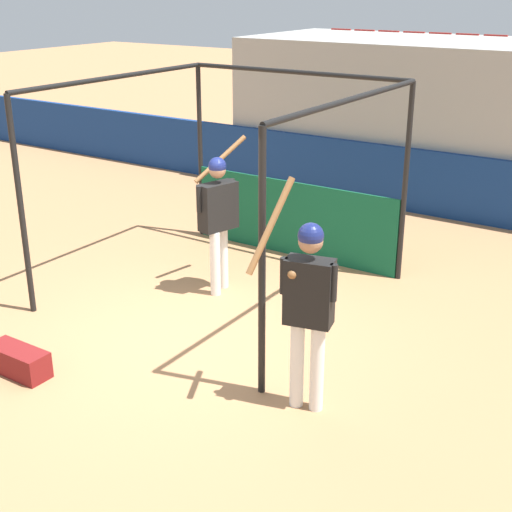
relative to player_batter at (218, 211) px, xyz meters
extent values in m
plane|color=#A8754C|center=(0.51, -1.31, -1.07)|extent=(60.00, 60.00, 0.00)
cube|color=navy|center=(0.51, 4.55, -0.52)|extent=(24.00, 0.12, 1.10)
cube|color=#9E9E99|center=(0.51, 6.21, 0.31)|extent=(7.05, 3.20, 2.75)
cube|color=maroon|center=(-2.24, 5.01, 0.08)|extent=(0.45, 0.40, 0.10)
cube|color=maroon|center=(-2.24, 5.19, 0.31)|extent=(0.45, 0.06, 0.40)
cube|color=maroon|center=(-1.69, 5.01, 0.08)|extent=(0.45, 0.40, 0.10)
cube|color=maroon|center=(-1.69, 5.19, 0.31)|extent=(0.45, 0.06, 0.40)
cube|color=maroon|center=(-1.14, 5.01, 0.08)|extent=(0.45, 0.40, 0.10)
cube|color=maroon|center=(-1.14, 5.19, 0.31)|extent=(0.45, 0.06, 0.40)
cube|color=maroon|center=(-0.59, 5.01, 0.08)|extent=(0.45, 0.40, 0.10)
cube|color=maroon|center=(-0.59, 5.19, 0.31)|extent=(0.45, 0.06, 0.40)
cube|color=maroon|center=(-0.04, 5.01, 0.08)|extent=(0.45, 0.40, 0.10)
cube|color=maroon|center=(-0.04, 5.19, 0.31)|extent=(0.45, 0.06, 0.40)
cube|color=maroon|center=(0.51, 5.01, 0.08)|extent=(0.45, 0.40, 0.10)
cube|color=maroon|center=(0.51, 5.19, 0.31)|extent=(0.45, 0.06, 0.40)
cube|color=maroon|center=(1.06, 5.01, 0.08)|extent=(0.45, 0.40, 0.10)
cube|color=maroon|center=(1.06, 5.19, 0.31)|extent=(0.45, 0.06, 0.40)
cube|color=maroon|center=(1.61, 5.01, 0.08)|extent=(0.45, 0.40, 0.10)
cube|color=maroon|center=(1.61, 5.19, 0.31)|extent=(0.45, 0.06, 0.40)
cube|color=maroon|center=(2.16, 5.01, 0.08)|extent=(0.45, 0.40, 0.10)
cube|color=maroon|center=(2.16, 5.19, 0.31)|extent=(0.45, 0.06, 0.40)
cube|color=maroon|center=(-2.24, 5.81, 0.48)|extent=(0.45, 0.40, 0.10)
cube|color=maroon|center=(-2.24, 5.99, 0.71)|extent=(0.45, 0.06, 0.40)
cube|color=maroon|center=(-1.69, 5.81, 0.48)|extent=(0.45, 0.40, 0.10)
cube|color=maroon|center=(-1.69, 5.99, 0.71)|extent=(0.45, 0.06, 0.40)
cube|color=maroon|center=(-1.14, 5.81, 0.48)|extent=(0.45, 0.40, 0.10)
cube|color=maroon|center=(-1.14, 5.99, 0.71)|extent=(0.45, 0.06, 0.40)
cube|color=maroon|center=(-0.59, 5.81, 0.48)|extent=(0.45, 0.40, 0.10)
cube|color=maroon|center=(-0.59, 5.99, 0.71)|extent=(0.45, 0.06, 0.40)
cube|color=maroon|center=(-0.04, 5.81, 0.48)|extent=(0.45, 0.40, 0.10)
cube|color=maroon|center=(-0.04, 5.99, 0.71)|extent=(0.45, 0.06, 0.40)
cube|color=maroon|center=(0.51, 5.81, 0.48)|extent=(0.45, 0.40, 0.10)
cube|color=maroon|center=(0.51, 5.99, 0.71)|extent=(0.45, 0.06, 0.40)
cube|color=maroon|center=(1.06, 5.81, 0.48)|extent=(0.45, 0.40, 0.10)
cube|color=maroon|center=(1.06, 5.99, 0.71)|extent=(0.45, 0.06, 0.40)
cube|color=maroon|center=(1.61, 5.81, 0.48)|extent=(0.45, 0.40, 0.10)
cube|color=maroon|center=(1.61, 5.99, 0.71)|extent=(0.45, 0.06, 0.40)
cube|color=maroon|center=(-2.24, 6.61, 0.88)|extent=(0.45, 0.40, 0.10)
cube|color=maroon|center=(-2.24, 6.79, 1.11)|extent=(0.45, 0.06, 0.40)
cube|color=maroon|center=(-1.69, 6.61, 0.88)|extent=(0.45, 0.40, 0.10)
cube|color=maroon|center=(-1.69, 6.79, 1.11)|extent=(0.45, 0.06, 0.40)
cube|color=maroon|center=(-1.14, 6.61, 0.88)|extent=(0.45, 0.40, 0.10)
cube|color=maroon|center=(-1.14, 6.79, 1.11)|extent=(0.45, 0.06, 0.40)
cube|color=maroon|center=(-0.59, 6.61, 0.88)|extent=(0.45, 0.40, 0.10)
cube|color=maroon|center=(-0.59, 6.79, 1.11)|extent=(0.45, 0.06, 0.40)
cube|color=maroon|center=(-0.04, 6.61, 0.88)|extent=(0.45, 0.40, 0.10)
cube|color=maroon|center=(-0.04, 6.79, 1.11)|extent=(0.45, 0.06, 0.40)
cube|color=maroon|center=(0.51, 6.61, 0.88)|extent=(0.45, 0.40, 0.10)
cube|color=maroon|center=(0.51, 6.79, 1.11)|extent=(0.45, 0.06, 0.40)
cube|color=maroon|center=(1.06, 6.61, 0.88)|extent=(0.45, 0.40, 0.10)
cube|color=maroon|center=(1.06, 6.79, 1.11)|extent=(0.45, 0.06, 0.40)
cube|color=maroon|center=(1.61, 6.61, 0.88)|extent=(0.45, 0.40, 0.10)
cube|color=maroon|center=(1.61, 6.79, 1.11)|extent=(0.45, 0.06, 0.40)
cube|color=maroon|center=(-2.24, 7.41, 1.28)|extent=(0.45, 0.40, 0.10)
cube|color=maroon|center=(-2.24, 7.59, 1.51)|extent=(0.45, 0.06, 0.40)
cube|color=maroon|center=(-1.69, 7.41, 1.28)|extent=(0.45, 0.40, 0.10)
cube|color=maroon|center=(-1.69, 7.59, 1.51)|extent=(0.45, 0.06, 0.40)
cube|color=maroon|center=(-1.14, 7.41, 1.28)|extent=(0.45, 0.40, 0.10)
cube|color=maroon|center=(-1.14, 7.59, 1.51)|extent=(0.45, 0.06, 0.40)
cube|color=maroon|center=(-0.59, 7.41, 1.28)|extent=(0.45, 0.40, 0.10)
cube|color=maroon|center=(-0.59, 7.59, 1.51)|extent=(0.45, 0.06, 0.40)
cube|color=maroon|center=(-0.04, 7.41, 1.28)|extent=(0.45, 0.40, 0.10)
cube|color=maroon|center=(-0.04, 7.59, 1.51)|extent=(0.45, 0.06, 0.40)
cube|color=maroon|center=(0.51, 7.41, 1.28)|extent=(0.45, 0.40, 0.10)
cube|color=maroon|center=(0.51, 7.59, 1.51)|extent=(0.45, 0.06, 0.40)
cube|color=maroon|center=(1.06, 7.41, 1.28)|extent=(0.45, 0.40, 0.10)
cube|color=maroon|center=(1.06, 7.59, 1.51)|extent=(0.45, 0.06, 0.40)
cylinder|color=black|center=(-1.53, -1.75, 0.24)|extent=(0.07, 0.07, 2.60)
cylinder|color=black|center=(1.78, -1.75, 0.24)|extent=(0.07, 0.07, 2.60)
cylinder|color=black|center=(-1.53, 1.64, 0.24)|extent=(0.07, 0.07, 2.60)
cylinder|color=black|center=(1.78, 1.64, 0.24)|extent=(0.07, 0.07, 2.60)
cylinder|color=black|center=(-1.53, -0.06, 1.54)|extent=(0.06, 3.38, 0.06)
cylinder|color=black|center=(1.78, -0.06, 1.54)|extent=(0.06, 3.38, 0.06)
cylinder|color=black|center=(0.12, 1.64, 1.54)|extent=(3.31, 0.06, 0.06)
cube|color=#0F5133|center=(0.12, 1.62, -0.52)|extent=(3.24, 0.03, 1.10)
cylinder|color=white|center=(0.03, -0.13, -0.65)|extent=(0.16, 0.16, 0.84)
cylinder|color=white|center=(-0.02, 0.11, -0.65)|extent=(0.16, 0.16, 0.84)
cube|color=black|center=(0.01, -0.01, 0.07)|extent=(0.35, 0.53, 0.60)
sphere|color=#A37556|center=(0.01, -0.01, 0.53)|extent=(0.21, 0.21, 0.21)
sphere|color=navy|center=(0.01, -0.01, 0.58)|extent=(0.22, 0.22, 0.22)
cylinder|color=black|center=(-0.10, -0.25, 0.20)|extent=(0.09, 0.09, 0.33)
cylinder|color=black|center=(0.04, 0.25, 0.20)|extent=(0.09, 0.09, 0.33)
cylinder|color=brown|center=(-0.21, 0.34, 0.57)|extent=(0.38, 0.70, 0.55)
sphere|color=brown|center=(0.11, 0.19, 0.32)|extent=(0.08, 0.08, 0.08)
cylinder|color=white|center=(2.37, -1.72, -0.63)|extent=(0.16, 0.16, 0.87)
cylinder|color=white|center=(2.18, -1.77, -0.63)|extent=(0.16, 0.16, 0.87)
cube|color=black|center=(2.27, -1.75, 0.11)|extent=(0.47, 0.31, 0.62)
sphere|color=#A37556|center=(2.27, -1.75, 0.59)|extent=(0.22, 0.22, 0.22)
sphere|color=navy|center=(2.27, -1.75, 0.64)|extent=(0.23, 0.23, 0.23)
cylinder|color=black|center=(2.50, -1.74, 0.25)|extent=(0.08, 0.08, 0.34)
cylinder|color=black|center=(2.06, -1.84, 0.25)|extent=(0.08, 0.08, 0.34)
cylinder|color=brown|center=(1.91, -1.82, 0.68)|extent=(0.18, 0.58, 0.80)
sphere|color=brown|center=(2.17, -1.87, 0.30)|extent=(0.08, 0.08, 0.08)
cube|color=maroon|center=(-0.48, -2.82, -0.93)|extent=(0.70, 0.28, 0.28)
camera|label=1|loc=(5.04, -6.81, 2.68)|focal=50.00mm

